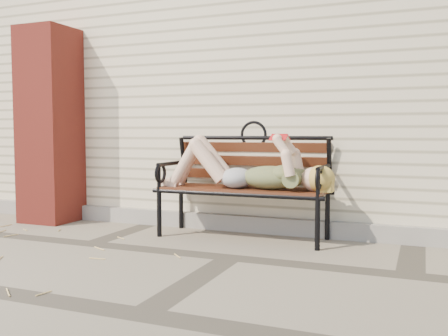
% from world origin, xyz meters
% --- Properties ---
extents(ground, '(80.00, 80.00, 0.00)m').
position_xyz_m(ground, '(0.00, 0.00, 0.00)').
color(ground, '#766C5B').
rests_on(ground, ground).
extents(house_wall, '(8.00, 4.00, 3.00)m').
position_xyz_m(house_wall, '(0.00, 3.00, 1.50)').
color(house_wall, beige).
rests_on(house_wall, ground).
extents(foundation_strip, '(8.00, 0.10, 0.15)m').
position_xyz_m(foundation_strip, '(0.00, 0.97, 0.07)').
color(foundation_strip, gray).
rests_on(foundation_strip, ground).
extents(brick_pillar, '(0.50, 0.50, 2.00)m').
position_xyz_m(brick_pillar, '(-2.30, 0.75, 1.00)').
color(brick_pillar, maroon).
rests_on(brick_pillar, ground).
extents(garden_bench, '(1.61, 0.64, 1.04)m').
position_xyz_m(garden_bench, '(-0.16, 0.79, 0.58)').
color(garden_bench, black).
rests_on(garden_bench, ground).
extents(reading_woman, '(1.52, 0.34, 0.48)m').
position_xyz_m(reading_woman, '(-0.14, 0.66, 0.62)').
color(reading_woman, '#0A314A').
rests_on(reading_woman, ground).
extents(straw_scatter, '(2.43, 1.67, 0.01)m').
position_xyz_m(straw_scatter, '(-1.50, -0.52, 0.01)').
color(straw_scatter, '#D9B56A').
rests_on(straw_scatter, ground).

